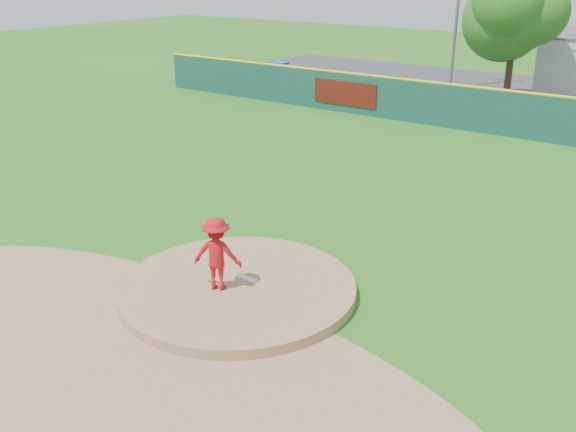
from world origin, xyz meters
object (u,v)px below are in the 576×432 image
Objects in this scene: deciduous_tree at (516,16)px; pitcher at (217,254)px; playground_slide at (279,74)px; van at (534,113)px.

pitcher is at bearing -86.01° from deciduous_tree.
pitcher is 0.23× the size of deciduous_tree.
deciduous_tree is (13.33, 2.72, 3.84)m from playground_slide.
pitcher is 27.25m from playground_slide.
deciduous_tree reaches higher than pitcher.
playground_slide reaches higher than van.
van is at bearing -5.61° from playground_slide.
pitcher is at bearing 174.05° from van.
deciduous_tree is at bearing 28.64° from van.
pitcher is 0.67× the size of playground_slide.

